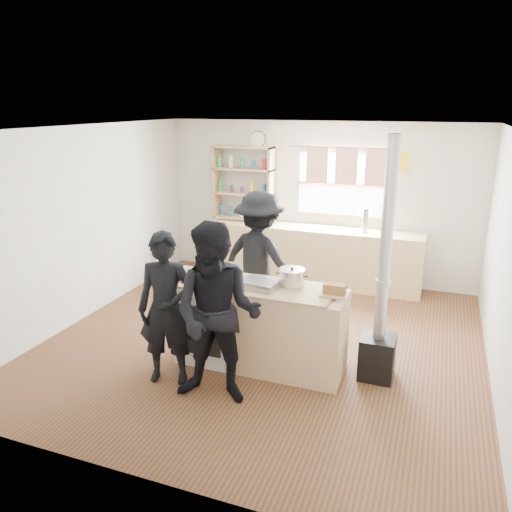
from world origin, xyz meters
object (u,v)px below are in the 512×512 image
object	(u,v)px
bread_board	(334,291)
person_far	(259,259)
flue_heater	(380,319)
stockpot_counter	(292,277)
cooking_island	(260,326)
thermos	(365,221)
skillet_greens	(197,277)
person_near_left	(166,309)
roast_tray	(260,284)
stockpot_stove	(230,272)
person_near_right	(217,315)

from	to	relation	value
bread_board	person_far	bearing A→B (deg)	138.31
flue_heater	stockpot_counter	bearing A→B (deg)	-175.19
stockpot_counter	flue_heater	xyz separation A→B (m)	(0.92, 0.08, -0.36)
cooking_island	person_far	bearing A→B (deg)	110.50
thermos	skillet_greens	world-z (taller)	thermos
stockpot_counter	person_near_left	bearing A→B (deg)	-146.50
stockpot_counter	bread_board	bearing A→B (deg)	-14.10
stockpot_counter	person_far	distance (m)	1.17
skillet_greens	roast_tray	distance (m)	0.72
thermos	stockpot_stove	world-z (taller)	thermos
person_near_left	stockpot_counter	bearing A→B (deg)	17.72
person_near_left	bread_board	bearing A→B (deg)	5.25
roast_tray	flue_heater	size ratio (longest dim) A/B	0.16
roast_tray	person_far	size ratio (longest dim) A/B	0.24
stockpot_counter	bread_board	size ratio (longest dim) A/B	0.98
skillet_greens	flue_heater	size ratio (longest dim) A/B	0.15
person_near_left	person_far	world-z (taller)	person_far
thermos	person_near_left	world-z (taller)	person_near_left
cooking_island	stockpot_stove	size ratio (longest dim) A/B	8.91
person_far	roast_tray	bearing A→B (deg)	124.35
stockpot_stove	flue_heater	world-z (taller)	flue_heater
roast_tray	person_far	distance (m)	1.17
thermos	person_far	xyz separation A→B (m)	(-1.05, -1.73, -0.20)
person_near_left	roast_tray	bearing A→B (deg)	18.88
bread_board	person_near_left	size ratio (longest dim) A/B	0.18
cooking_island	roast_tray	size ratio (longest dim) A/B	4.78
cooking_island	bread_board	distance (m)	0.94
flue_heater	skillet_greens	bearing A→B (deg)	-172.20
thermos	roast_tray	bearing A→B (deg)	-102.88
stockpot_counter	bread_board	world-z (taller)	stockpot_counter
bread_board	cooking_island	bearing A→B (deg)	179.49
stockpot_stove	person_near_right	distance (m)	0.88
cooking_island	flue_heater	size ratio (longest dim) A/B	0.79
bread_board	person_near_right	bearing A→B (deg)	-141.67
cooking_island	flue_heater	xyz separation A→B (m)	(1.23, 0.19, 0.19)
thermos	person_far	size ratio (longest dim) A/B	0.19
person_near_left	person_far	xyz separation A→B (m)	(0.39, 1.65, 0.08)
bread_board	person_near_right	size ratio (longest dim) A/B	0.16
person_far	stockpot_stove	bearing A→B (deg)	104.29
cooking_island	stockpot_counter	xyz separation A→B (m)	(0.31, 0.11, 0.56)
skillet_greens	roast_tray	world-z (taller)	roast_tray
roast_tray	person_near_left	distance (m)	0.98
thermos	person_near_left	xyz separation A→B (m)	(-1.44, -3.38, -0.28)
cooking_island	skillet_greens	size ratio (longest dim) A/B	5.29
skillet_greens	person_near_left	bearing A→B (deg)	-97.93
stockpot_stove	stockpot_counter	distance (m)	0.69
skillet_greens	bread_board	xyz separation A→B (m)	(1.49, 0.07, 0.02)
stockpot_stove	stockpot_counter	world-z (taller)	stockpot_counter
bread_board	flue_heater	xyz separation A→B (m)	(0.44, 0.20, -0.32)
skillet_greens	person_near_right	size ratio (longest dim) A/B	0.21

